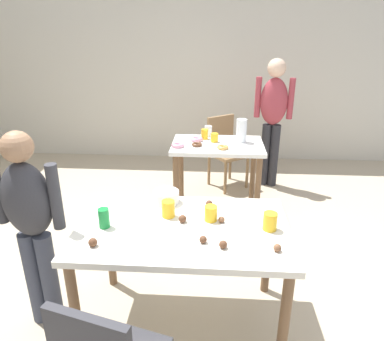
# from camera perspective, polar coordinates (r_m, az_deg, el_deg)

# --- Properties ---
(ground_plane) EXTENTS (6.40, 6.40, 0.00)m
(ground_plane) POSITION_cam_1_polar(r_m,az_deg,el_deg) (2.83, -1.87, -19.80)
(ground_plane) COLOR tan
(wall_back) EXTENTS (6.40, 0.10, 2.60)m
(wall_back) POSITION_cam_1_polar(r_m,az_deg,el_deg) (5.34, 1.44, 15.65)
(wall_back) COLOR beige
(wall_back) RESTS_ON ground_plane
(dining_table_near) EXTENTS (1.30, 0.82, 0.75)m
(dining_table_near) POSITION_cam_1_polar(r_m,az_deg,el_deg) (2.27, -1.45, -10.81)
(dining_table_near) COLOR silver
(dining_table_near) RESTS_ON ground_plane
(dining_table_far) EXTENTS (0.95, 0.64, 0.75)m
(dining_table_far) POSITION_cam_1_polar(r_m,az_deg,el_deg) (3.79, 4.05, 2.41)
(dining_table_far) COLOR white
(dining_table_far) RESTS_ON ground_plane
(chair_far_table) EXTENTS (0.56, 0.56, 0.87)m
(chair_far_table) POSITION_cam_1_polar(r_m,az_deg,el_deg) (4.46, 5.27, 3.73)
(chair_far_table) COLOR olive
(chair_far_table) RESTS_ON ground_plane
(person_girl_near) EXTENTS (0.46, 0.24, 1.35)m
(person_girl_near) POSITION_cam_1_polar(r_m,az_deg,el_deg) (2.42, -24.30, -6.98)
(person_girl_near) COLOR #383D4C
(person_girl_near) RESTS_ON ground_plane
(person_adult_far) EXTENTS (0.46, 0.26, 1.55)m
(person_adult_far) POSITION_cam_1_polar(r_m,az_deg,el_deg) (4.42, 12.77, 9.01)
(person_adult_far) COLOR #28282D
(person_adult_far) RESTS_ON ground_plane
(mixing_bowl) EXTENTS (0.18, 0.18, 0.08)m
(mixing_bowl) POSITION_cam_1_polar(r_m,az_deg,el_deg) (2.48, -4.15, -4.20)
(mixing_bowl) COLOR white
(mixing_bowl) RESTS_ON dining_table_near
(soda_can) EXTENTS (0.07, 0.07, 0.12)m
(soda_can) POSITION_cam_1_polar(r_m,az_deg,el_deg) (2.24, -13.84, -7.37)
(soda_can) COLOR #198438
(soda_can) RESTS_ON dining_table_near
(fork_near) EXTENTS (0.17, 0.02, 0.01)m
(fork_near) POSITION_cam_1_polar(r_m,az_deg,el_deg) (2.18, 6.95, -9.54)
(fork_near) COLOR silver
(fork_near) RESTS_ON dining_table_near
(cup_near_0) EXTENTS (0.08, 0.08, 0.10)m
(cup_near_0) POSITION_cam_1_polar(r_m,az_deg,el_deg) (2.26, 3.02, -6.83)
(cup_near_0) COLOR yellow
(cup_near_0) RESTS_ON dining_table_near
(cup_near_1) EXTENTS (0.08, 0.08, 0.11)m
(cup_near_1) POSITION_cam_1_polar(r_m,az_deg,el_deg) (2.21, 12.31, -7.91)
(cup_near_1) COLOR yellow
(cup_near_1) RESTS_ON dining_table_near
(cup_near_2) EXTENTS (0.08, 0.08, 0.11)m
(cup_near_2) POSITION_cam_1_polar(r_m,az_deg,el_deg) (2.30, -3.79, -6.09)
(cup_near_2) COLOR yellow
(cup_near_2) RESTS_ON dining_table_near
(cake_ball_0) EXTENTS (0.04, 0.04, 0.04)m
(cake_ball_0) POSITION_cam_1_polar(r_m,az_deg,el_deg) (2.04, 13.43, -11.88)
(cake_ball_0) COLOR brown
(cake_ball_0) RESTS_ON dining_table_near
(cake_ball_1) EXTENTS (0.05, 0.05, 0.05)m
(cake_ball_1) POSITION_cam_1_polar(r_m,az_deg,el_deg) (2.25, -1.52, -7.69)
(cake_ball_1) COLOR brown
(cake_ball_1) RESTS_ON dining_table_near
(cake_ball_2) EXTENTS (0.04, 0.04, 0.04)m
(cake_ball_2) POSITION_cam_1_polar(r_m,az_deg,el_deg) (2.25, 4.72, -7.79)
(cake_ball_2) COLOR brown
(cake_ball_2) RESTS_ON dining_table_near
(cake_ball_3) EXTENTS (0.05, 0.05, 0.05)m
(cake_ball_3) POSITION_cam_1_polar(r_m,az_deg,el_deg) (2.43, 2.74, -5.28)
(cake_ball_3) COLOR brown
(cake_ball_3) RESTS_ON dining_table_near
(cake_ball_4) EXTENTS (0.05, 0.05, 0.05)m
(cake_ball_4) POSITION_cam_1_polar(r_m,az_deg,el_deg) (2.09, -15.51, -10.96)
(cake_ball_4) COLOR brown
(cake_ball_4) RESTS_ON dining_table_near
(cake_ball_5) EXTENTS (0.04, 0.04, 0.04)m
(cake_ball_5) POSITION_cam_1_polar(r_m,az_deg,el_deg) (2.05, 1.79, -10.92)
(cake_ball_5) COLOR brown
(cake_ball_5) RESTS_ON dining_table_near
(cake_ball_6) EXTENTS (0.04, 0.04, 0.04)m
(cake_ball_6) POSITION_cam_1_polar(r_m,az_deg,el_deg) (2.42, -13.88, -6.11)
(cake_ball_6) COLOR brown
(cake_ball_6) RESTS_ON dining_table_near
(cake_ball_7) EXTENTS (0.05, 0.05, 0.05)m
(cake_ball_7) POSITION_cam_1_polar(r_m,az_deg,el_deg) (2.01, 4.97, -11.65)
(cake_ball_7) COLOR brown
(cake_ball_7) RESTS_ON dining_table_near
(pitcher_far) EXTENTS (0.11, 0.11, 0.24)m
(pitcher_far) POSITION_cam_1_polar(r_m,az_deg,el_deg) (3.80, 7.87, 6.30)
(pitcher_far) COLOR white
(pitcher_far) RESTS_ON dining_table_far
(cup_far_0) EXTENTS (0.07, 0.07, 0.11)m
(cup_far_0) POSITION_cam_1_polar(r_m,az_deg,el_deg) (3.89, 2.01, 5.81)
(cup_far_0) COLOR yellow
(cup_far_0) RESTS_ON dining_table_far
(cup_far_1) EXTENTS (0.08, 0.08, 0.12)m
(cup_far_1) POSITION_cam_1_polar(r_m,az_deg,el_deg) (4.00, 2.60, 6.30)
(cup_far_1) COLOR white
(cup_far_1) RESTS_ON dining_table_far
(cup_far_2) EXTENTS (0.08, 0.08, 0.09)m
(cup_far_2) POSITION_cam_1_polar(r_m,az_deg,el_deg) (3.79, 3.60, 5.24)
(cup_far_2) COLOR yellow
(cup_far_2) RESTS_ON dining_table_far
(donut_far_0) EXTENTS (0.13, 0.13, 0.04)m
(donut_far_0) POSITION_cam_1_polar(r_m,az_deg,el_deg) (3.64, -2.28, 4.07)
(donut_far_0) COLOR pink
(donut_far_0) RESTS_ON dining_table_far
(donut_far_1) EXTENTS (0.12, 0.12, 0.03)m
(donut_far_1) POSITION_cam_1_polar(r_m,az_deg,el_deg) (3.59, 4.94, 3.72)
(donut_far_1) COLOR gold
(donut_far_1) RESTS_ON dining_table_far
(donut_far_2) EXTENTS (0.13, 0.13, 0.04)m
(donut_far_2) POSITION_cam_1_polar(r_m,az_deg,el_deg) (3.83, 0.73, 5.03)
(donut_far_2) COLOR pink
(donut_far_2) RESTS_ON dining_table_far
(donut_far_3) EXTENTS (0.11, 0.11, 0.03)m
(donut_far_3) POSITION_cam_1_polar(r_m,az_deg,el_deg) (3.66, 0.79, 4.15)
(donut_far_3) COLOR brown
(donut_far_3) RESTS_ON dining_table_far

